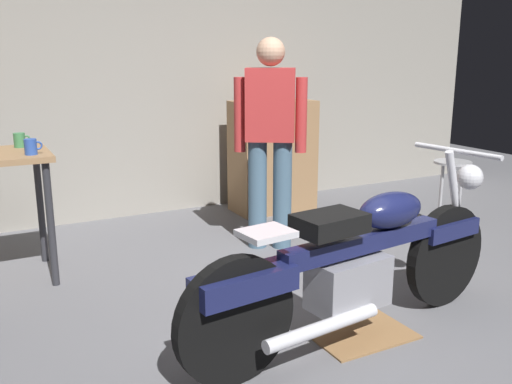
# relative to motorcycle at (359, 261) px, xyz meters

# --- Properties ---
(ground_plane) EXTENTS (12.00, 12.00, 0.00)m
(ground_plane) POSITION_rel_motorcycle_xyz_m (-0.20, 0.23, -0.45)
(ground_plane) COLOR slate
(back_wall) EXTENTS (8.00, 0.12, 3.10)m
(back_wall) POSITION_rel_motorcycle_xyz_m (-0.20, 3.03, 1.10)
(back_wall) COLOR gray
(back_wall) RESTS_ON ground_plane
(motorcycle) EXTENTS (2.18, 0.65, 1.00)m
(motorcycle) POSITION_rel_motorcycle_xyz_m (0.00, 0.00, 0.00)
(motorcycle) COLOR black
(motorcycle) RESTS_ON ground_plane
(person_standing) EXTENTS (0.50, 0.39, 1.67)m
(person_standing) POSITION_rel_motorcycle_xyz_m (0.31, 1.55, 0.48)
(person_standing) COLOR #47657C
(person_standing) RESTS_ON ground_plane
(shop_stool) EXTENTS (0.32, 0.32, 0.64)m
(shop_stool) POSITION_rel_motorcycle_xyz_m (1.91, 1.15, 0.05)
(shop_stool) COLOR #B2B2B7
(shop_stool) RESTS_ON ground_plane
(wooden_dresser) EXTENTS (0.80, 0.47, 1.10)m
(wooden_dresser) POSITION_rel_motorcycle_xyz_m (0.89, 2.53, 0.10)
(wooden_dresser) COLOR #99724C
(wooden_dresser) RESTS_ON ground_plane
(drip_tray) EXTENTS (0.56, 0.40, 0.01)m
(drip_tray) POSITION_rel_motorcycle_xyz_m (0.04, 0.00, -0.44)
(drip_tray) COLOR olive
(drip_tray) RESTS_ON ground_plane
(mug_green_speckled) EXTENTS (0.11, 0.08, 0.10)m
(mug_green_speckled) POSITION_rel_motorcycle_xyz_m (-1.48, 1.98, 0.50)
(mug_green_speckled) COLOR #3D7F4C
(mug_green_speckled) RESTS_ON workbench
(mug_blue_enamel) EXTENTS (0.11, 0.08, 0.10)m
(mug_blue_enamel) POSITION_rel_motorcycle_xyz_m (-1.44, 1.62, 0.50)
(mug_blue_enamel) COLOR #2D51AD
(mug_blue_enamel) RESTS_ON workbench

